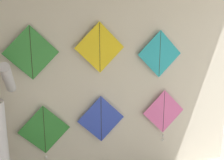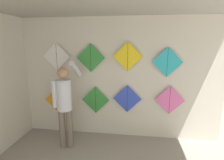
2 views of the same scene
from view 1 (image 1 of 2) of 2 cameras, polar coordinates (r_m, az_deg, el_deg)
The scene contains 7 objects.
back_panel at distance 3.34m, azimuth -9.56°, elevation -1.84°, with size 5.01×0.06×2.80m, color beige.
kite_1 at distance 3.41m, azimuth -15.19°, elevation -11.27°, with size 0.66×0.04×0.80m.
kite_2 at distance 3.46m, azimuth -2.51°, elevation -8.91°, with size 0.66×0.01×0.66m.
kite_3 at distance 3.79m, azimuth 11.73°, elevation -7.39°, with size 0.66×0.04×0.80m.
kite_5 at distance 3.14m, azimuth -18.00°, elevation 5.93°, with size 0.66×0.01×0.66m.
kite_6 at distance 3.23m, azimuth -2.83°, elevation 7.39°, with size 0.66×0.01×0.66m.
kite_7 at distance 3.54m, azimuth 10.87°, elevation 5.84°, with size 0.66×0.01×0.66m.
Camera 1 is at (-0.38, 0.85, 2.23)m, focal length 40.00 mm.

